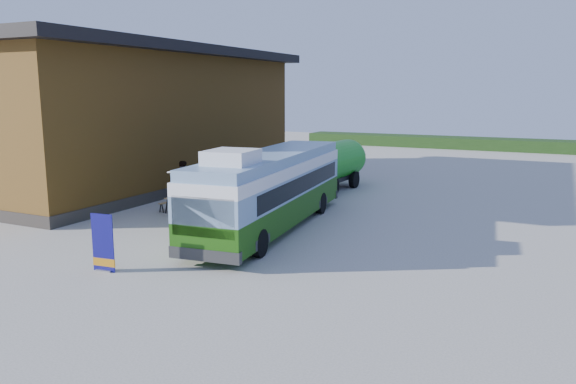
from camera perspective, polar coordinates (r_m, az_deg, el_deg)
The scene contains 10 objects.
ground at distance 18.72m, azimuth -9.70°, elevation -5.93°, with size 100.00×100.00×0.00m, color #BCB7AD.
barn at distance 32.39m, azimuth -14.76°, elevation 7.13°, with size 9.60×21.20×7.50m.
hedge at distance 52.81m, azimuth 23.17°, elevation 4.37°, with size 40.00×3.00×1.00m, color #264419.
bus at distance 21.05m, azimuth -1.77°, elevation 0.47°, with size 3.47×11.05×3.34m.
awning at distance 22.32m, azimuth -7.25°, elevation 3.16°, with size 2.55×3.71×0.47m.
banner at distance 17.11m, azimuth -18.26°, elevation -5.43°, with size 0.74×0.23×1.71m.
picnic_table at distance 24.58m, azimuth -11.23°, elevation -0.87°, with size 1.35×1.24×0.68m.
person_a at distance 23.12m, azimuth -6.94°, elevation -0.60°, with size 0.62×0.40×1.69m, color #999999.
person_b at distance 27.27m, azimuth -10.68°, elevation 1.17°, with size 0.92×0.71×1.89m, color #999999.
slurry_tanker at distance 29.38m, azimuth 4.35°, elevation 2.95°, with size 2.27×6.81×2.51m.
Camera 1 is at (10.59, -14.54, 5.18)m, focal length 35.00 mm.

